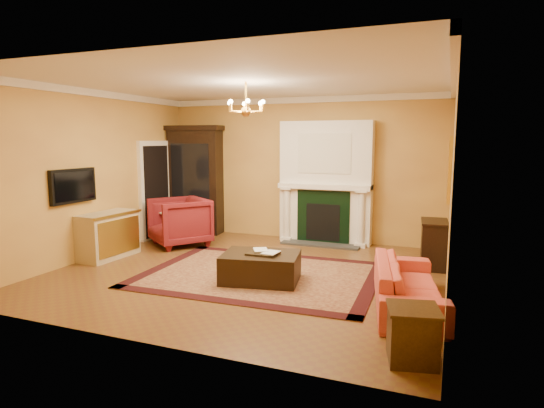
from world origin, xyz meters
The scene contains 26 objects.
floor centered at (0.00, 0.00, -0.01)m, with size 6.00×5.50×0.02m, color brown.
ceiling centered at (0.00, 0.00, 3.01)m, with size 6.00×5.50×0.02m, color silver.
wall_back centered at (0.00, 2.76, 1.50)m, with size 6.00×0.02×3.00m, color gold.
wall_front centered at (0.00, -2.76, 1.50)m, with size 6.00×0.02×3.00m, color gold.
wall_left centered at (-3.01, 0.00, 1.50)m, with size 0.02×5.50×3.00m, color gold.
wall_right centered at (3.01, 0.00, 1.50)m, with size 0.02×5.50×3.00m, color gold.
fireplace centered at (0.60, 2.57, 1.19)m, with size 1.90×0.70×2.50m.
crown_molding centered at (0.00, 0.96, 2.94)m, with size 6.00×5.50×0.12m.
doorway centered at (-2.95, 1.70, 1.05)m, with size 0.08×1.05×2.10m.
tv_panel centered at (-2.95, -0.60, 1.35)m, with size 0.09×0.95×0.58m.
gilt_mirror centered at (2.97, 1.40, 1.65)m, with size 0.06×0.76×1.05m.
chandelier centered at (0.00, 0.00, 2.61)m, with size 0.63×0.55×0.53m.
oriental_rug centered at (0.26, -0.07, 0.01)m, with size 3.63×2.73×0.01m, color #49120F.
china_cabinet centered at (-2.40, 2.49, 1.16)m, with size 1.16×0.53×2.33m, color black.
wingback_armchair centered at (-2.07, 1.24, 0.53)m, with size 1.03×0.97×1.06m, color maroon.
pedestal_table centered at (-2.47, 1.42, 0.37)m, with size 0.36×0.36×0.64m.
commode centered at (-2.73, -0.08, 0.41)m, with size 0.52×1.11×0.83m, color #C8B892.
coral_sofa centered at (2.55, -0.65, 0.39)m, with size 2.00×0.59×0.78m, color #D35443.
end_table centered at (2.72, -2.14, 0.26)m, with size 0.44×0.44×0.51m, color #3C2610.
console_table centered at (2.78, 1.39, 0.38)m, with size 0.39×0.69×0.77m, color black.
leather_ottoman centered at (0.40, -0.38, 0.23)m, with size 1.13×0.82×0.42m, color black.
ottoman_tray centered at (0.45, -0.41, 0.45)m, with size 0.44×0.35×0.03m, color black.
book_a centered at (0.29, -0.39, 0.60)m, with size 0.20×0.03×0.27m, color gray.
book_b centered at (0.48, -0.42, 0.61)m, with size 0.21×0.02×0.28m, color gray.
topiary_left centered at (0.02, 2.53, 1.49)m, with size 0.18×0.18×0.47m.
topiary_right centered at (1.29, 2.53, 1.49)m, with size 0.18×0.18×0.47m.
Camera 1 is at (2.98, -6.47, 2.12)m, focal length 30.00 mm.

